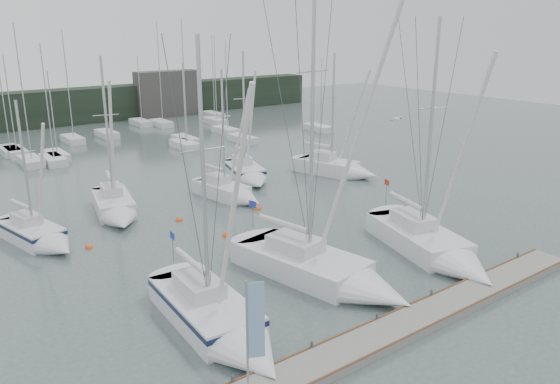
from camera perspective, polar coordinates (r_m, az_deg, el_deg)
The scene contains 19 objects.
ground at distance 30.77m, azimuth 7.13°, elevation -9.51°, with size 160.00×160.00×0.00m, color #495957.
dock at distance 27.74m, azimuth 14.44°, elevation -12.63°, with size 24.00×2.00×0.40m, color slate.
far_treeline at distance 84.67m, azimuth -23.34°, elevation 8.02°, with size 90.00×4.00×5.00m, color black.
far_building_right at distance 88.57m, azimuth -11.63°, elevation 10.03°, with size 10.00×3.00×7.00m, color #413F3C.
mast_forest at distance 67.62m, azimuth -18.08°, elevation 4.88°, with size 50.61×26.20×14.69m.
sailboat_near_left at distance 25.63m, azimuth -6.00°, elevation -13.68°, with size 3.65×10.38×14.40m.
sailboat_near_center at distance 30.18m, azimuth 5.86°, elevation -8.68°, with size 5.49×11.45×19.44m.
sailboat_near_right at distance 34.55m, azimuth 16.25°, elevation -5.94°, with size 6.10×11.26×15.30m.
sailboat_mid_a at distance 38.63m, azimuth -23.70°, elevation -4.35°, with size 3.96×7.75×10.06m.
sailboat_mid_b at distance 42.20m, azimuth -16.73°, elevation -1.81°, with size 4.28×8.46×12.49m.
sailboat_mid_c at distance 44.66m, azimuth -5.01°, elevation -0.16°, with size 3.31×7.16×11.15m.
sailboat_mid_d at distance 50.02m, azimuth -3.34°, elevation 1.83°, with size 4.71×8.11×12.41m.
sailboat_mid_e at distance 52.17m, azimuth 6.46°, elevation 2.38°, with size 5.10×8.54×12.21m.
buoy_a at distance 37.32m, azimuth -5.61°, elevation -4.57°, with size 0.59×0.59×0.59m, color #F65215.
buoy_b at distance 42.49m, azimuth -2.34°, elevation -1.79°, with size 0.57×0.57×0.57m, color #F65215.
buoy_c at distance 37.26m, azimuth -19.34°, elevation -5.54°, with size 0.49×0.49×0.49m, color #F65215.
dock_banner at distance 20.53m, azimuth -2.84°, elevation -13.88°, with size 0.65×0.34×4.62m.
seagull at distance 29.29m, azimuth 12.06°, elevation 7.48°, with size 0.94×0.45×0.19m.
buoy_d at distance 40.68m, azimuth -10.49°, elevation -2.94°, with size 0.52×0.52×0.52m, color #F65215.
Camera 1 is at (-19.32, -19.68, 13.64)m, focal length 35.00 mm.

